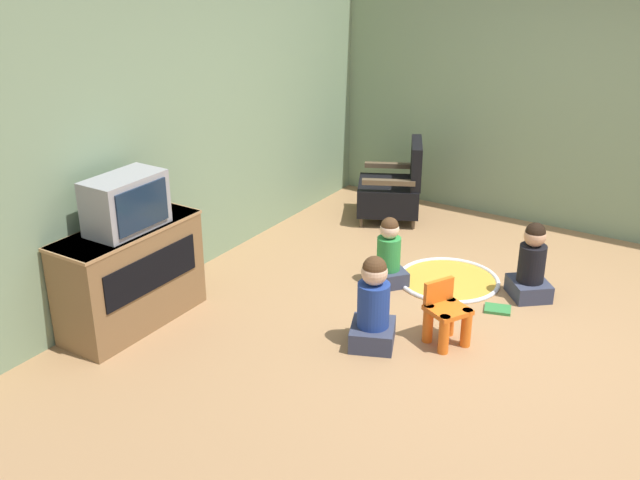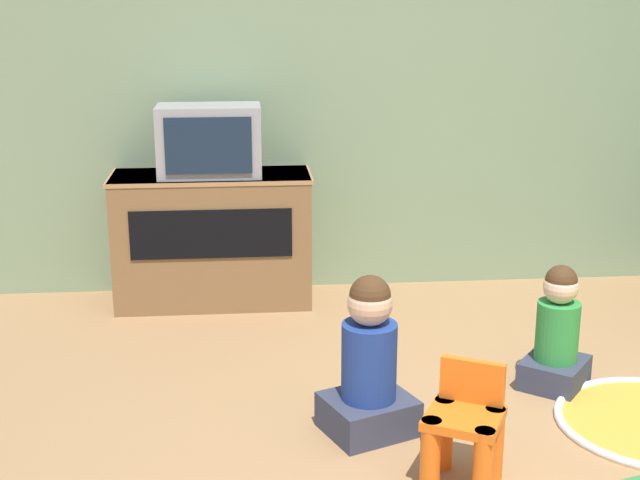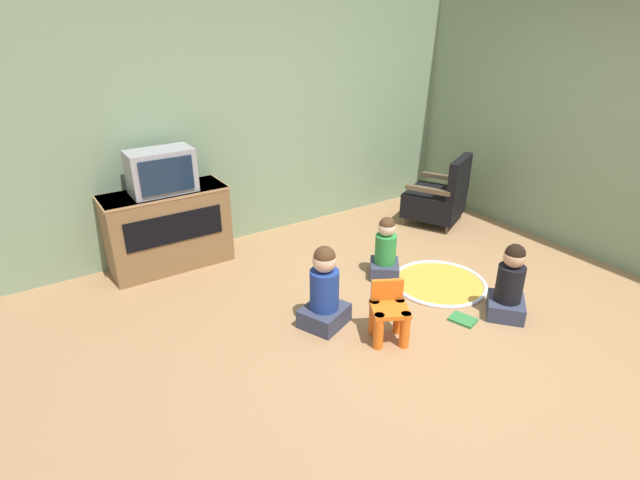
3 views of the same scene
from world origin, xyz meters
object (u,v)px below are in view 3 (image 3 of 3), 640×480
(yellow_kid_chair, at_px, (389,316))
(child_watching_left, at_px, (509,285))
(tv_cabinet, at_px, (168,228))
(child_watching_right, at_px, (385,251))
(child_watching_center, at_px, (324,292))
(black_armchair, at_px, (439,198))
(television, at_px, (161,171))
(book, at_px, (463,320))

(yellow_kid_chair, bearing_deg, child_watching_left, 12.27)
(tv_cabinet, distance_m, child_watching_right, 2.12)
(child_watching_center, height_order, child_watching_right, child_watching_center)
(black_armchair, bearing_deg, child_watching_left, 34.51)
(television, xyz_separation_m, black_armchair, (3.02, -0.64, -0.67))
(black_armchair, xyz_separation_m, child_watching_right, (-1.38, -0.66, -0.06))
(black_armchair, height_order, child_watching_left, black_armchair)
(television, height_order, child_watching_right, television)
(black_armchair, bearing_deg, child_watching_right, -0.74)
(yellow_kid_chair, height_order, child_watching_left, child_watching_left)
(tv_cabinet, bearing_deg, child_watching_center, -67.76)
(child_watching_right, height_order, book, child_watching_right)
(child_watching_right, relative_size, book, 2.50)
(television, height_order, child_watching_center, television)
(black_armchair, distance_m, child_watching_right, 1.53)
(television, xyz_separation_m, book, (1.68, -2.27, -0.98))
(television, distance_m, black_armchair, 3.16)
(book, bearing_deg, child_watching_right, -15.25)
(child_watching_left, bearing_deg, child_watching_center, 111.25)
(tv_cabinet, xyz_separation_m, child_watching_left, (2.05, -2.43, -0.12))
(television, bearing_deg, yellow_kid_chair, -64.57)
(yellow_kid_chair, xyz_separation_m, child_watching_left, (1.05, -0.29, 0.07))
(tv_cabinet, xyz_separation_m, child_watching_center, (0.70, -1.70, -0.10))
(child_watching_right, bearing_deg, yellow_kid_chair, 179.82)
(child_watching_center, distance_m, child_watching_right, 1.02)
(child_watching_left, bearing_deg, tv_cabinet, 89.64)
(child_watching_left, xyz_separation_m, book, (-0.37, 0.13, -0.27))
(black_armchair, xyz_separation_m, child_watching_center, (-2.32, -1.03, -0.01))
(yellow_kid_chair, xyz_separation_m, book, (0.68, -0.16, -0.20))
(tv_cabinet, relative_size, yellow_kid_chair, 2.51)
(tv_cabinet, xyz_separation_m, child_watching_right, (1.64, -1.34, -0.14))
(child_watching_left, bearing_deg, book, 120.58)
(child_watching_right, xyz_separation_m, book, (0.03, -0.97, -0.25))
(child_watching_left, distance_m, child_watching_center, 1.53)
(tv_cabinet, relative_size, child_watching_left, 1.79)
(black_armchair, xyz_separation_m, child_watching_left, (-0.98, -1.76, -0.03))
(book, bearing_deg, yellow_kid_chair, 59.18)
(black_armchair, relative_size, child_watching_center, 1.19)
(tv_cabinet, distance_m, black_armchair, 3.10)
(television, height_order, book, television)
(child_watching_center, distance_m, book, 1.19)
(tv_cabinet, height_order, child_watching_right, tv_cabinet)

